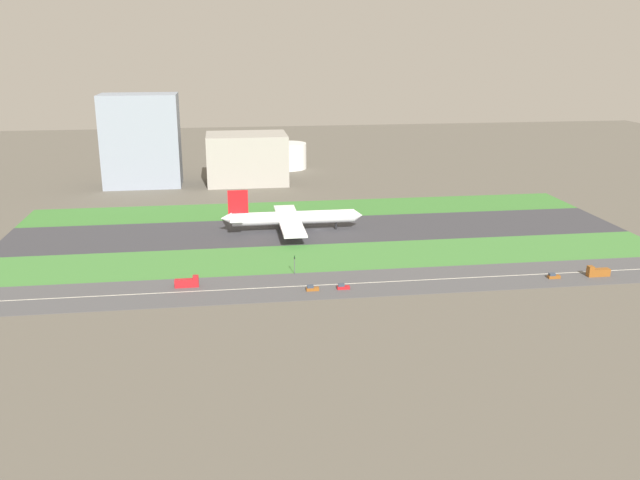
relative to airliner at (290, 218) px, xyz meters
The scene contains 16 objects.
ground_plane 14.58m from the airliner, ahead, with size 800.00×800.00×0.00m, color #5B564C.
runway 14.56m from the airliner, ahead, with size 280.00×46.00×0.10m, color #38383D.
grass_median_north 43.51m from the airliner, 72.17° to the left, with size 280.00×36.00×0.10m, color #3D7A33.
grass_median_south 43.51m from the airliner, 72.17° to the right, with size 280.00×36.00×0.10m, color #427F38.
highway 74.44m from the airliner, 79.76° to the right, with size 280.00×28.00×0.10m, color #4C4C4F.
highway_centerline 74.43m from the airliner, 79.76° to the right, with size 266.00×0.50×0.01m, color silver.
airliner is the anchor object (origin of this frame).
car_2 78.90m from the airliner, 82.22° to the right, with size 4.40×1.80×2.00m.
car_0 118.46m from the airliner, 41.23° to the right, with size 4.40×1.80×2.00m.
truck_1 131.91m from the airliner, 36.28° to the right, with size 8.40×2.50×4.00m.
car_1 78.18m from the airliner, 90.16° to the right, with size 4.40×1.80×2.00m.
truck_0 80.72m from the airliner, 122.46° to the right, with size 8.40×2.50×4.00m.
traffic_light 60.19m from the airliner, 94.13° to the right, with size 0.36×0.50×7.20m.
terminal_building 139.05m from the airliner, 123.97° to the left, with size 44.67×26.71×54.33m, color gray.
hangar_building 115.30m from the airliner, 97.41° to the left, with size 48.16×35.70×30.03m, color #9E998E.
fuel_tank_west 159.69m from the airliner, 84.76° to the left, with size 25.09×25.09×17.37m, color silver.
Camera 1 is at (-41.93, -296.28, 83.21)m, focal length 37.85 mm.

